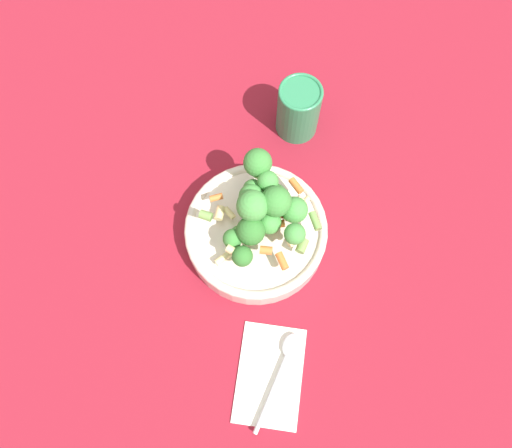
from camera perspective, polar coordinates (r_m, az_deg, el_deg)
name	(u,v)px	position (r m, az deg, el deg)	size (l,w,h in m)	color
ground_plane	(256,237)	(0.82, 0.00, -1.53)	(3.00, 3.00, 0.00)	maroon
bowl	(256,232)	(0.79, 0.00, -0.92)	(0.22, 0.22, 0.05)	beige
pasta_salad	(263,208)	(0.73, 0.82, 1.84)	(0.18, 0.18, 0.09)	#8CB766
cup	(298,109)	(0.86, 4.84, 12.95)	(0.07, 0.07, 0.11)	#2D7F51
napkin	(270,375)	(0.77, 1.60, -16.86)	(0.12, 0.16, 0.01)	white
spoon	(284,363)	(0.77, 3.19, -15.60)	(0.03, 0.15, 0.01)	silver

